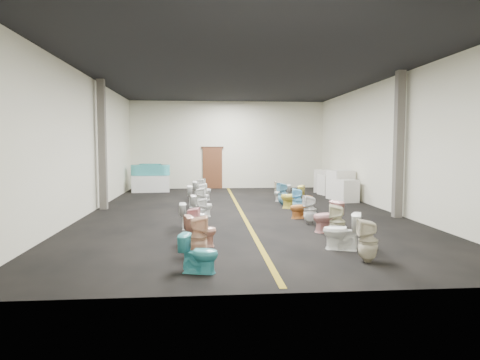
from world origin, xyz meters
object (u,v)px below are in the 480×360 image
(appliance_crate_b, at_px, (340,185))
(appliance_crate_d, at_px, (322,181))
(toilet_left_2, at_px, (201,231))
(toilet_right_5, at_px, (300,207))
(toilet_left_1, at_px, (198,237))
(toilet_left_5, at_px, (201,210))
(toilet_left_8, at_px, (198,196))
(bathtub, at_px, (150,170))
(toilet_right_9, at_px, (282,193))
(toilet_left_4, at_px, (193,216))
(toilet_left_10, at_px, (202,191))
(toilet_left_7, at_px, (200,199))
(toilet_right_1, at_px, (342,231))
(toilet_right_4, at_px, (310,210))
(toilet_left_11, at_px, (200,188))
(toilet_right_6, at_px, (298,201))
(toilet_left_0, at_px, (199,253))
(toilet_right_8, at_px, (283,194))
(toilet_left_6, at_px, (201,206))
(toilet_right_3, at_px, (327,217))
(toilet_right_7, at_px, (292,197))
(toilet_right_0, at_px, (368,241))
(toilet_right_10, at_px, (278,190))
(toilet_right_2, at_px, (337,222))
(appliance_crate_a, at_px, (347,191))
(display_table, at_px, (151,184))
(toilet_left_3, at_px, (192,222))
(appliance_crate_c, at_px, (329,185))
(toilet_left_9, at_px, (201,193))

(appliance_crate_b, bearing_deg, appliance_crate_d, 90.00)
(toilet_left_2, xyz_separation_m, toilet_right_5, (3.01, 3.48, -0.01))
(toilet_left_1, relative_size, toilet_left_5, 1.19)
(toilet_left_5, bearing_deg, toilet_left_8, 0.41)
(bathtub, height_order, toilet_right_9, bathtub)
(toilet_left_4, distance_m, toilet_left_10, 6.13)
(appliance_crate_d, xyz_separation_m, toilet_left_2, (-5.71, -10.68, -0.18))
(toilet_left_7, bearing_deg, toilet_right_1, -143.87)
(toilet_left_5, bearing_deg, toilet_right_4, -100.95)
(toilet_left_7, height_order, toilet_left_11, toilet_left_7)
(toilet_right_4, bearing_deg, toilet_right_6, 177.94)
(toilet_left_4, bearing_deg, toilet_right_4, -81.15)
(toilet_left_0, distance_m, toilet_right_8, 8.85)
(toilet_left_6, relative_size, toilet_left_10, 0.89)
(toilet_left_10, bearing_deg, toilet_left_6, 177.59)
(toilet_left_7, bearing_deg, toilet_left_8, 11.96)
(toilet_right_3, bearing_deg, appliance_crate_b, 140.17)
(toilet_left_8, height_order, toilet_right_7, toilet_right_7)
(toilet_left_11, xyz_separation_m, toilet_right_9, (3.28, -1.68, -0.07))
(toilet_right_0, bearing_deg, toilet_right_10, -171.09)
(toilet_left_5, distance_m, toilet_right_5, 3.07)
(toilet_left_6, xyz_separation_m, toilet_right_9, (3.20, 3.45, -0.01))
(appliance_crate_d, bearing_deg, toilet_right_1, -103.57)
(toilet_left_5, bearing_deg, toilet_left_11, -1.36)
(toilet_left_1, distance_m, toilet_left_2, 0.92)
(toilet_right_2, distance_m, toilet_right_3, 0.93)
(appliance_crate_a, bearing_deg, toilet_left_1, -125.94)
(toilet_left_2, height_order, toilet_left_11, toilet_left_11)
(display_table, xyz_separation_m, toilet_left_3, (2.29, -10.51, -0.02))
(toilet_left_8, bearing_deg, toilet_left_6, -179.70)
(appliance_crate_c, distance_m, toilet_right_5, 6.65)
(toilet_left_5, bearing_deg, appliance_crate_a, -56.84)
(toilet_left_8, distance_m, toilet_right_6, 3.65)
(toilet_left_5, bearing_deg, toilet_right_5, -82.84)
(toilet_left_2, xyz_separation_m, toilet_left_9, (-0.04, 7.05, 0.03))
(display_table, height_order, toilet_left_10, display_table)
(toilet_left_1, bearing_deg, toilet_left_3, 2.07)
(toilet_right_0, height_order, toilet_right_3, toilet_right_0)
(toilet_right_3, xyz_separation_m, toilet_right_8, (-0.22, 5.01, 0.02))
(toilet_left_2, bearing_deg, toilet_right_2, -95.48)
(toilet_left_2, distance_m, toilet_right_6, 5.53)
(appliance_crate_a, height_order, toilet_right_3, appliance_crate_a)
(appliance_crate_c, relative_size, toilet_left_11, 1.12)
(toilet_right_5, bearing_deg, toilet_right_0, -16.21)
(appliance_crate_d, relative_size, toilet_left_5, 1.50)
(appliance_crate_a, bearing_deg, toilet_right_10, 149.82)
(bathtub, distance_m, toilet_left_2, 11.78)
(toilet_left_10, relative_size, toilet_right_4, 0.95)
(toilet_left_6, distance_m, toilet_right_1, 5.41)
(toilet_left_2, xyz_separation_m, toilet_right_10, (3.20, 8.48, 0.00))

